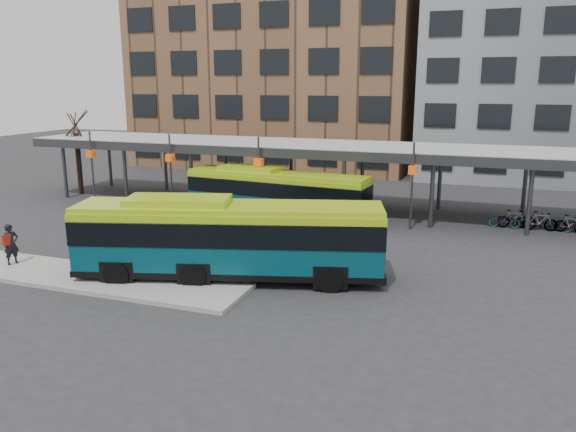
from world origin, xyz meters
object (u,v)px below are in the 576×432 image
object	(u,v)px
tree	(79,160)
bus_front	(228,237)
bus_rear	(276,192)
pedestrian	(11,244)

from	to	relation	value
tree	bus_front	size ratio (longest dim) A/B	0.44
bus_rear	tree	bearing A→B (deg)	177.02
tree	bus_rear	bearing A→B (deg)	-8.54
tree	bus_front	world-z (taller)	tree
tree	bus_front	bearing A→B (deg)	-35.61
bus_rear	pedestrian	xyz separation A→B (m)	(-7.60, -12.42, -0.49)
tree	bus_rear	world-z (taller)	tree
bus_front	bus_rear	bearing A→B (deg)	84.35
bus_rear	pedestrian	distance (m)	14.57
bus_front	bus_rear	xyz separation A→B (m)	(-1.89, 10.51, -0.20)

